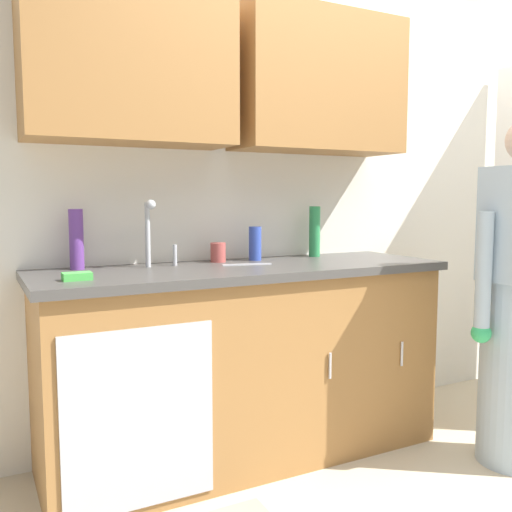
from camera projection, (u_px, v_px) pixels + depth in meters
ground_plane at (432, 494)px, 2.38m from camera, size 9.00×9.00×0.00m
kitchen_wall_with_uppers at (288, 158)px, 3.04m from camera, size 4.80×0.44×2.70m
counter_cabinet at (244, 366)px, 2.69m from camera, size 1.90×0.62×0.90m
countertop at (244, 270)px, 2.65m from camera, size 1.96×0.66×0.04m
sink at (166, 273)px, 2.48m from camera, size 0.50×0.36×0.35m
bottle_soap at (315, 232)px, 3.04m from camera, size 0.06×0.06×0.27m
bottle_water_short at (76, 239)px, 2.49m from camera, size 0.06×0.06×0.27m
bottle_dish_liquid at (255, 243)px, 2.86m from camera, size 0.06×0.06×0.17m
cup_by_sink at (218, 252)px, 2.79m from camera, size 0.08×0.08×0.10m
knife_on_counter at (247, 264)px, 2.67m from camera, size 0.24×0.08×0.01m
sponge at (77, 276)px, 2.17m from camera, size 0.11×0.07×0.03m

